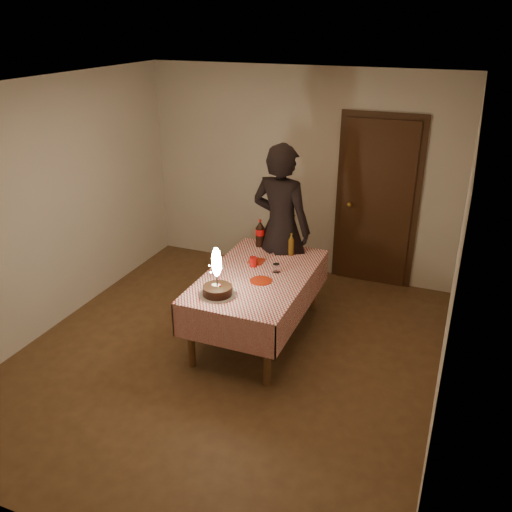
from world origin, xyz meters
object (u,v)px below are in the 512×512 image
red_plate (261,281)px  clear_cup (276,268)px  dining_table (258,283)px  cola_bottle (260,233)px  amber_bottle_left (271,238)px  amber_bottle_right (291,245)px  birthday_cake (217,283)px  photographer (281,228)px  red_cup (253,262)px

red_plate → clear_cup: (0.07, 0.25, 0.04)m
dining_table → red_plate: red_plate is taller
clear_cup → cola_bottle: (-0.41, 0.58, 0.11)m
dining_table → clear_cup: bearing=37.7°
cola_bottle → amber_bottle_left: cola_bottle is taller
dining_table → cola_bottle: size_ratio=5.42×
clear_cup → amber_bottle_right: amber_bottle_right is taller
birthday_cake → photographer: size_ratio=0.25×
red_plate → birthday_cake: bearing=-123.2°
red_cup → photographer: 0.60m
red_plate → amber_bottle_right: 0.73m
clear_cup → amber_bottle_left: 0.65m
red_plate → photographer: (-0.10, 0.85, 0.23)m
birthday_cake → photographer: 1.29m
birthday_cake → red_plate: bearing=56.8°
birthday_cake → cola_bottle: birthday_cake is taller
birthday_cake → amber_bottle_right: size_ratio=1.90×
birthday_cake → amber_bottle_left: (0.07, 1.25, -0.00)m
red_plate → cola_bottle: size_ratio=0.69×
birthday_cake → red_cup: (0.07, 0.71, -0.07)m
red_plate → red_cup: 0.36m
clear_cup → dining_table: bearing=-142.3°
amber_bottle_left → cola_bottle: bearing=-178.3°
cola_bottle → photographer: (0.24, 0.02, 0.08)m
red_cup → photographer: bearing=79.3°
red_plate → photographer: photographer is taller
cola_bottle → red_cup: bearing=-75.8°
dining_table → red_cup: 0.25m
clear_cup → amber_bottle_right: size_ratio=0.35×
cola_bottle → photographer: 0.26m
cola_bottle → red_plate: bearing=-67.9°
red_cup → cola_bottle: cola_bottle is taller
amber_bottle_left → photographer: 0.17m
birthday_cake → red_cup: 0.72m
dining_table → photographer: (-0.01, 0.72, 0.34)m
amber_bottle_left → amber_bottle_right: same height
dining_table → cola_bottle: 0.78m
clear_cup → photographer: (-0.17, 0.60, 0.19)m
red_cup → amber_bottle_right: size_ratio=0.39×
clear_cup → amber_bottle_right: (0.00, 0.47, 0.07)m
red_cup → clear_cup: 0.28m
birthday_cake → red_cup: birthday_cake is taller
dining_table → birthday_cake: (-0.19, -0.55, 0.22)m
amber_bottle_right → photographer: 0.25m
dining_table → red_plate: size_ratio=7.82×
red_cup → clear_cup: bearing=-9.5°
amber_bottle_right → amber_bottle_left: bearing=158.1°
dining_table → red_cup: bearing=125.6°
birthday_cake → clear_cup: 0.75m
amber_bottle_left → photographer: size_ratio=0.13×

